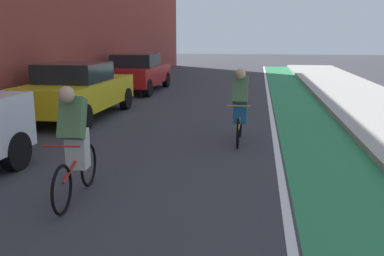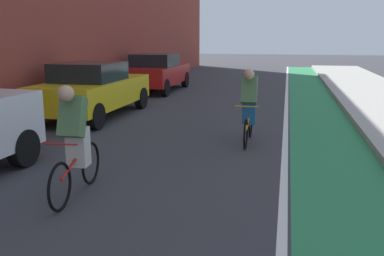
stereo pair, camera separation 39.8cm
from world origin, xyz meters
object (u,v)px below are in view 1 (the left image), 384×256
object	(u,v)px
cyclist_mid	(75,143)
cyclist_trailing	(240,105)
parked_sedan_red	(137,72)
parked_sedan_yellow_cab	(78,90)

from	to	relation	value
cyclist_mid	cyclist_trailing	size ratio (longest dim) A/B	1.02
parked_sedan_red	cyclist_trailing	bearing A→B (deg)	-60.13
parked_sedan_red	cyclist_trailing	distance (m)	9.09
parked_sedan_yellow_cab	cyclist_trailing	bearing A→B (deg)	-23.98
parked_sedan_red	cyclist_trailing	xyz separation A→B (m)	(4.53, -7.88, 0.02)
parked_sedan_red	parked_sedan_yellow_cab	bearing A→B (deg)	-90.00
parked_sedan_yellow_cab	cyclist_mid	distance (m)	6.11
parked_sedan_yellow_cab	parked_sedan_red	distance (m)	5.87
parked_sedan_yellow_cab	parked_sedan_red	size ratio (longest dim) A/B	1.01
parked_sedan_red	cyclist_trailing	size ratio (longest dim) A/B	2.55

